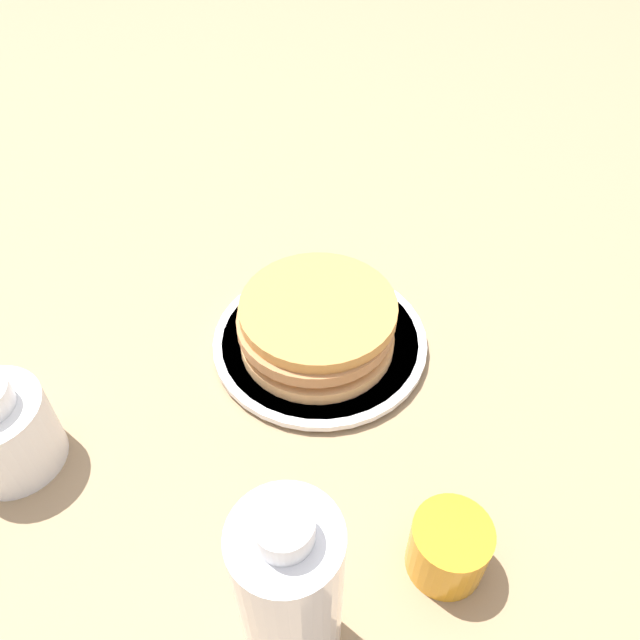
{
  "coord_description": "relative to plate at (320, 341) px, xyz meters",
  "views": [
    {
      "loc": [
        -0.45,
        -0.11,
        0.51
      ],
      "look_at": [
        -0.03,
        0.03,
        0.04
      ],
      "focal_mm": 35.0,
      "sensor_mm": 36.0,
      "label": 1
    }
  ],
  "objects": [
    {
      "name": "pancake_stack",
      "position": [
        -0.0,
        0.0,
        0.03
      ],
      "size": [
        0.18,
        0.17,
        0.05
      ],
      "color": "#E5AA6A",
      "rests_on": "plate"
    },
    {
      "name": "water_bottle_near",
      "position": [
        -0.29,
        -0.07,
        0.09
      ],
      "size": [
        0.07,
        0.07,
        0.2
      ],
      "color": "white",
      "rests_on": "ground_plane"
    },
    {
      "name": "ground_plane",
      "position": [
        0.03,
        -0.03,
        -0.01
      ],
      "size": [
        4.0,
        4.0,
        0.0
      ],
      "primitive_type": "plane",
      "color": "#9E7F5B"
    },
    {
      "name": "plate",
      "position": [
        0.0,
        0.0,
        0.0
      ],
      "size": [
        0.23,
        0.23,
        0.01
      ],
      "color": "white",
      "rests_on": "ground_plane"
    },
    {
      "name": "cream_jug",
      "position": [
        -0.22,
        0.22,
        0.04
      ],
      "size": [
        0.09,
        0.09,
        0.1
      ],
      "color": "white",
      "rests_on": "ground_plane"
    },
    {
      "name": "juice_glass",
      "position": [
        -0.19,
        -0.17,
        0.02
      ],
      "size": [
        0.06,
        0.06,
        0.06
      ],
      "color": "orange",
      "rests_on": "ground_plane"
    }
  ]
}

